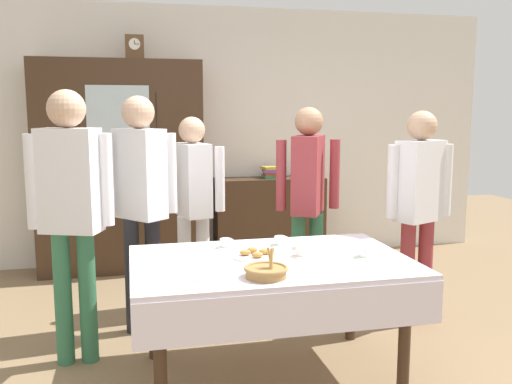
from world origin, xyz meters
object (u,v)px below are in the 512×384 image
(dining_table, at_px, (272,276))
(person_behind_table_left, at_px, (71,199))
(tea_cup_near_left, at_px, (280,241))
(person_beside_shelf, at_px, (193,194))
(tea_cup_center, at_px, (302,245))
(spoon_mid_right, at_px, (389,266))
(spoon_back_edge, at_px, (355,242))
(bookshelf_low, at_px, (269,219))
(tea_cup_mid_right, at_px, (364,254))
(bread_basket, at_px, (266,271))
(person_near_right_end, at_px, (140,190))
(person_by_cabinet, at_px, (419,197))
(pastry_plate, at_px, (255,255))
(wall_cabinet, at_px, (120,167))
(spoon_center, at_px, (194,281))
(person_behind_table_right, at_px, (308,190))
(book_stack, at_px, (270,172))
(mantel_clock, at_px, (135,48))
(tea_cup_far_left, at_px, (226,244))
(tea_cup_near_right, at_px, (302,253))

(dining_table, relative_size, person_behind_table_left, 0.95)
(tea_cup_near_left, height_order, person_beside_shelf, person_beside_shelf)
(tea_cup_center, relative_size, spoon_mid_right, 1.09)
(tea_cup_center, height_order, spoon_back_edge, tea_cup_center)
(bookshelf_low, distance_m, spoon_back_edge, 2.34)
(tea_cup_mid_right, distance_m, person_behind_table_left, 1.84)
(tea_cup_mid_right, relative_size, bread_basket, 0.54)
(spoon_back_edge, xyz_separation_m, person_near_right_end, (-1.41, 0.58, 0.32))
(spoon_mid_right, xyz_separation_m, spoon_back_edge, (0.05, 0.60, 0.00))
(tea_cup_mid_right, relative_size, person_by_cabinet, 0.08)
(tea_cup_mid_right, relative_size, pastry_plate, 0.46)
(wall_cabinet, relative_size, person_near_right_end, 1.22)
(tea_cup_mid_right, distance_m, pastry_plate, 0.66)
(tea_cup_mid_right, height_order, pastry_plate, tea_cup_mid_right)
(tea_cup_center, xyz_separation_m, spoon_mid_right, (0.35, -0.51, -0.02))
(spoon_center, height_order, spoon_back_edge, same)
(person_behind_table_right, xyz_separation_m, person_behind_table_left, (-1.73, -0.54, 0.07))
(person_by_cabinet, bearing_deg, pastry_plate, -159.88)
(bookshelf_low, distance_m, person_near_right_end, 2.31)
(book_stack, bearing_deg, bookshelf_low, 90.00)
(spoon_center, distance_m, person_by_cabinet, 2.03)
(wall_cabinet, height_order, mantel_clock, mantel_clock)
(tea_cup_far_left, distance_m, person_by_cabinet, 1.54)
(spoon_mid_right, bearing_deg, mantel_clock, 114.98)
(tea_cup_mid_right, bearing_deg, tea_cup_far_left, 151.40)
(mantel_clock, bearing_deg, pastry_plate, -75.56)
(tea_cup_near_right, bearing_deg, person_behind_table_right, 69.90)
(mantel_clock, xyz_separation_m, book_stack, (1.38, 0.05, -1.27))
(tea_cup_near_left, xyz_separation_m, tea_cup_center, (0.11, -0.12, -0.00))
(mantel_clock, distance_m, book_stack, 1.87)
(bread_basket, relative_size, person_behind_table_left, 0.14)
(mantel_clock, relative_size, person_behind_table_left, 0.14)
(dining_table, distance_m, person_behind_table_right, 1.21)
(tea_cup_near_left, distance_m, tea_cup_near_right, 0.31)
(wall_cabinet, height_order, tea_cup_far_left, wall_cabinet)
(tea_cup_mid_right, bearing_deg, spoon_mid_right, -75.97)
(tea_cup_near_left, xyz_separation_m, bread_basket, (-0.26, -0.66, 0.01))
(mantel_clock, height_order, person_near_right_end, mantel_clock)
(tea_cup_near_left, bearing_deg, tea_cup_center, -45.46)
(book_stack, bearing_deg, tea_cup_far_left, -110.96)
(pastry_plate, relative_size, person_beside_shelf, 0.18)
(mantel_clock, bearing_deg, spoon_back_edge, -58.49)
(bread_basket, distance_m, spoon_back_edge, 1.01)
(person_by_cabinet, xyz_separation_m, person_behind_table_left, (-2.46, -0.13, 0.09))
(spoon_mid_right, height_order, person_near_right_end, person_near_right_end)
(bread_basket, xyz_separation_m, spoon_back_edge, (0.78, 0.64, -0.03))
(tea_cup_near_left, bearing_deg, spoon_back_edge, -2.67)
(dining_table, bearing_deg, bread_basket, -110.23)
(bookshelf_low, relative_size, tea_cup_center, 9.14)
(book_stack, height_order, bread_basket, book_stack)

